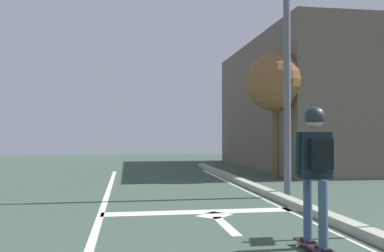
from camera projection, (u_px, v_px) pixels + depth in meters
lane_line_center at (96, 230)px, 6.26m from camera, size 0.12×20.00×0.01m
lane_line_curbside at (315, 222)px, 6.79m from camera, size 0.12×20.00×0.01m
stop_bar at (201, 212)px, 7.71m from camera, size 3.59×0.40×0.01m
lane_arrow_stem at (226, 225)px, 6.56m from camera, size 0.16×1.40×0.01m
lane_arrow_head at (215, 215)px, 7.40m from camera, size 0.71×0.71×0.01m
curb_strip at (329, 218)px, 6.83m from camera, size 0.24×24.00×0.14m
skateboard at (315, 247)px, 5.05m from camera, size 0.24×0.85×0.09m
skater at (316, 157)px, 5.06m from camera, size 0.46×0.62×1.66m
traffic_signal_mast at (242, 27)px, 9.45m from camera, size 4.91×0.34×5.66m
roadside_tree at (275, 83)px, 13.55m from camera, size 1.90×1.90×4.06m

